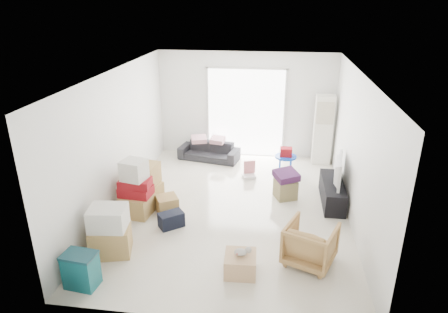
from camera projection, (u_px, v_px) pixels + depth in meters
name	position (u px, v px, depth m)	size (l,w,h in m)	color
room_shell	(233.00, 145.00, 7.48)	(4.98, 6.48, 3.18)	white
sliding_door	(246.00, 109.00, 10.26)	(2.10, 0.04, 2.33)	white
ac_tower	(323.00, 130.00, 9.85)	(0.45, 0.30, 1.75)	white
tv_console	(332.00, 192.00, 8.15)	(0.41, 1.36, 0.45)	black
television	(334.00, 179.00, 8.05)	(0.96, 0.55, 0.13)	black
sofa	(209.00, 148.00, 10.28)	(1.54, 0.45, 0.60)	#28292E
pillow_left	(199.00, 134.00, 10.19)	(0.40, 0.32, 0.13)	#BF8B93
pillow_right	(218.00, 135.00, 10.14)	(0.36, 0.29, 0.12)	#BF8B93
armchair	(310.00, 242.00, 6.24)	(0.73, 0.68, 0.75)	tan
storage_bins	(81.00, 270.00, 5.76)	(0.51, 0.39, 0.55)	#115B63
box_stack_a	(110.00, 232.00, 6.47)	(0.74, 0.66, 0.84)	tan
box_stack_b	(136.00, 191.00, 7.61)	(0.64, 0.62, 1.12)	tan
box_stack_c	(146.00, 183.00, 8.12)	(0.67, 0.61, 0.83)	tan
loose_box	(167.00, 204.00, 7.82)	(0.39, 0.39, 0.32)	tan
duffel_bag	(171.00, 220.00, 7.31)	(0.44, 0.26, 0.28)	black
ottoman	(285.00, 189.00, 8.35)	(0.41, 0.41, 0.41)	#8F7F53
blanket	(286.00, 177.00, 8.25)	(0.45, 0.45, 0.14)	#491E4D
kids_table	(286.00, 155.00, 9.43)	(0.51, 0.51, 0.64)	blue
toy_walker	(249.00, 173.00, 9.33)	(0.36, 0.34, 0.39)	silver
wood_crate	(240.00, 264.00, 6.08)	(0.48, 0.48, 0.32)	tan
plush_bunny	(243.00, 252.00, 6.00)	(0.26, 0.15, 0.13)	#B2ADA8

